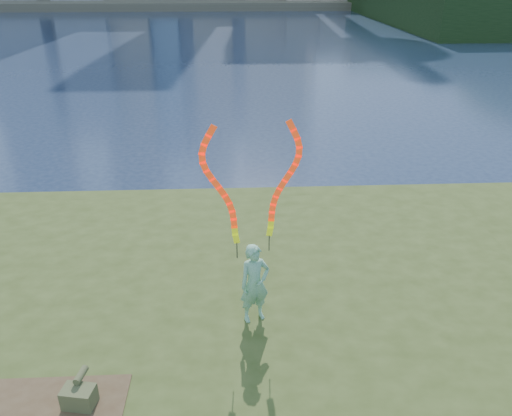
{
  "coord_description": "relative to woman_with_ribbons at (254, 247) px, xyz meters",
  "views": [
    {
      "loc": [
        1.01,
        -7.53,
        6.45
      ],
      "look_at": [
        1.44,
        1.0,
        2.29
      ],
      "focal_mm": 35.0,
      "sensor_mm": 36.0,
      "label": 1
    }
  ],
  "objects": [
    {
      "name": "ground",
      "position": [
        -1.34,
        0.39,
        -2.25
      ],
      "size": [
        320.0,
        320.0,
        0.0
      ],
      "primitive_type": "plane",
      "color": "#18253E",
      "rests_on": "ground"
    },
    {
      "name": "woman_with_ribbons",
      "position": [
        0.0,
        0.0,
        0.0
      ],
      "size": [
        1.86,
        0.75,
        3.88
      ],
      "rotation": [
        0.0,
        0.0,
        0.38
      ],
      "color": "#197836",
      "rests_on": "grassy_knoll"
    },
    {
      "name": "canvas_bag",
      "position": [
        -2.57,
        -1.86,
        -1.27
      ],
      "size": [
        0.49,
        0.56,
        0.43
      ],
      "rotation": [
        0.0,
        0.0,
        -0.18
      ],
      "color": "#4B512B",
      "rests_on": "grassy_knoll"
    }
  ]
}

